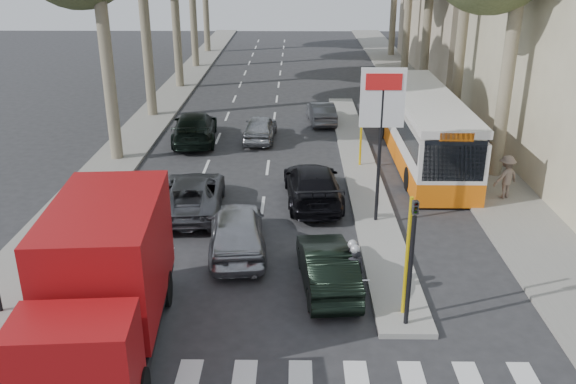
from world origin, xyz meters
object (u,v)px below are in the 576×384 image
object	(u,v)px
red_truck	(104,279)
city_bus	(423,126)
silver_hatchback	(237,230)
dark_hatchback	(327,266)
motorcycle	(353,272)

from	to	relation	value
red_truck	city_bus	xyz separation A→B (m)	(10.42, 14.42, -0.21)
silver_hatchback	red_truck	xyz separation A→B (m)	(-2.68, -5.06, 1.09)
silver_hatchback	dark_hatchback	distance (m)	3.58
silver_hatchback	red_truck	distance (m)	5.83
dark_hatchback	silver_hatchback	bearing A→B (deg)	-43.48
dark_hatchback	motorcycle	xyz separation A→B (m)	(0.68, -0.54, 0.12)
silver_hatchback	dark_hatchback	size ratio (longest dim) A/B	1.10
silver_hatchback	city_bus	size ratio (longest dim) A/B	0.38
dark_hatchback	motorcycle	distance (m)	0.88
silver_hatchback	motorcycle	world-z (taller)	motorcycle
city_bus	silver_hatchback	bearing A→B (deg)	-129.39
silver_hatchback	motorcycle	size ratio (longest dim) A/B	2.20
city_bus	motorcycle	distance (m)	12.84
dark_hatchback	city_bus	bearing A→B (deg)	-118.72
silver_hatchback	motorcycle	xyz separation A→B (m)	(3.51, -2.74, 0.02)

